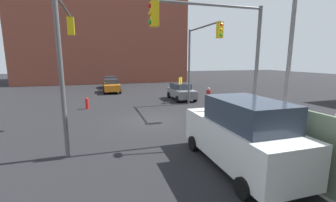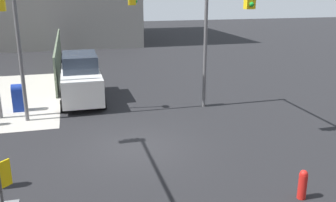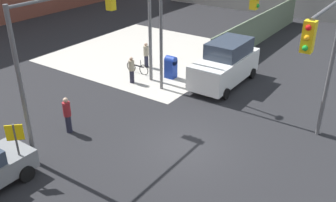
# 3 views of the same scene
# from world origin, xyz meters

# --- Properties ---
(ground_plane) EXTENTS (120.00, 120.00, 0.00)m
(ground_plane) POSITION_xyz_m (0.00, 0.00, 0.00)
(ground_plane) COLOR black
(sidewalk_corner) EXTENTS (12.00, 12.00, 0.01)m
(sidewalk_corner) POSITION_xyz_m (9.00, 9.00, 0.01)
(sidewalk_corner) COLOR #ADA89E
(sidewalk_corner) RESTS_ON ground
(construction_fence) EXTENTS (16.30, 0.12, 2.40)m
(construction_fence) POSITION_xyz_m (16.15, 3.20, 1.20)
(construction_fence) COLOR #607056
(construction_fence) RESTS_ON ground
(traffic_signal_nw_corner) EXTENTS (5.51, 0.36, 6.50)m
(traffic_signal_nw_corner) POSITION_xyz_m (-2.40, 4.50, 4.63)
(traffic_signal_nw_corner) COLOR #59595B
(traffic_signal_nw_corner) RESTS_ON ground
(traffic_signal_se_corner) EXTENTS (5.07, 0.36, 6.50)m
(traffic_signal_se_corner) POSITION_xyz_m (2.59, -4.50, 4.61)
(traffic_signal_se_corner) COLOR #59595B
(traffic_signal_se_corner) RESTS_ON ground
(traffic_signal_ne_corner) EXTENTS (0.36, 5.60, 6.50)m
(traffic_signal_ne_corner) POSITION_xyz_m (4.50, 2.36, 4.64)
(traffic_signal_ne_corner) COLOR #59595B
(traffic_signal_ne_corner) RESTS_ON ground
(street_lamp_corner) EXTENTS (0.69, 2.66, 8.00)m
(street_lamp_corner) POSITION_xyz_m (5.15, 5.43, 4.70)
(street_lamp_corner) COLOR slate
(street_lamp_corner) RESTS_ON ground
(warning_sign_two_way) EXTENTS (0.48, 0.48, 2.40)m
(warning_sign_two_way) POSITION_xyz_m (-5.40, 4.02, 1.64)
(warning_sign_two_way) COLOR #4C4C4C
(warning_sign_two_way) RESTS_ON ground
(mailbox_blue) EXTENTS (0.56, 0.64, 1.43)m
(mailbox_blue) POSITION_xyz_m (6.20, 5.00, 0.76)
(mailbox_blue) COLOR navy
(mailbox_blue) RESTS_ON ground
(van_white_delivery) EXTENTS (5.40, 2.32, 2.62)m
(van_white_delivery) POSITION_xyz_m (7.33, 1.80, 1.28)
(van_white_delivery) COLOR white
(van_white_delivery) RESTS_ON ground
(pedestrian_crossing) EXTENTS (0.36, 0.36, 1.70)m
(pedestrian_crossing) POSITION_xyz_m (6.80, 7.40, 0.88)
(pedestrian_crossing) COLOR #9E937A
(pedestrian_crossing) RESTS_ON ground
(pedestrian_waiting) EXTENTS (0.36, 0.36, 1.79)m
(pedestrian_waiting) POSITION_xyz_m (-2.00, 5.20, 0.94)
(pedestrian_waiting) COLOR maroon
(pedestrian_waiting) RESTS_ON ground
(pedestrian_walking_north) EXTENTS (0.36, 0.36, 1.65)m
(pedestrian_walking_north) POSITION_xyz_m (4.20, 6.50, 0.85)
(pedestrian_walking_north) COLOR #9E937A
(pedestrian_walking_north) RESTS_ON ground
(bicycle_leaning_on_fence) EXTENTS (0.05, 1.75, 0.97)m
(bicycle_leaning_on_fence) POSITION_xyz_m (5.60, 7.20, 0.35)
(bicycle_leaning_on_fence) COLOR black
(bicycle_leaning_on_fence) RESTS_ON ground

